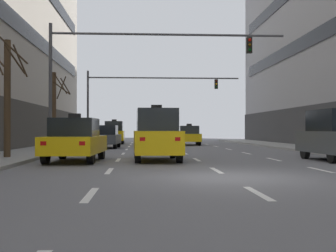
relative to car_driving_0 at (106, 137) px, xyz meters
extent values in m
plane|color=slate|center=(4.88, -19.29, -0.79)|extent=(120.00, 120.00, 0.00)
cube|color=silver|center=(1.53, -22.29, -0.78)|extent=(0.16, 2.00, 0.01)
cube|color=silver|center=(1.53, -17.29, -0.78)|extent=(0.16, 2.00, 0.01)
cube|color=silver|center=(1.53, -12.29, -0.78)|extent=(0.16, 2.00, 0.01)
cube|color=silver|center=(1.53, -7.29, -0.78)|extent=(0.16, 2.00, 0.01)
cube|color=silver|center=(1.53, -2.29, -0.78)|extent=(0.16, 2.00, 0.01)
cube|color=silver|center=(1.53, 2.71, -0.78)|extent=(0.16, 2.00, 0.01)
cube|color=silver|center=(1.53, 7.71, -0.78)|extent=(0.16, 2.00, 0.01)
cube|color=silver|center=(1.53, 12.71, -0.78)|extent=(0.16, 2.00, 0.01)
cube|color=silver|center=(4.88, -22.29, -0.78)|extent=(0.16, 2.00, 0.01)
cube|color=silver|center=(4.88, -17.29, -0.78)|extent=(0.16, 2.00, 0.01)
cube|color=silver|center=(4.88, -12.29, -0.78)|extent=(0.16, 2.00, 0.01)
cube|color=silver|center=(4.88, -7.29, -0.78)|extent=(0.16, 2.00, 0.01)
cube|color=silver|center=(4.88, -2.29, -0.78)|extent=(0.16, 2.00, 0.01)
cube|color=silver|center=(4.88, 2.71, -0.78)|extent=(0.16, 2.00, 0.01)
cube|color=silver|center=(4.88, 7.71, -0.78)|extent=(0.16, 2.00, 0.01)
cube|color=silver|center=(4.88, 12.71, -0.78)|extent=(0.16, 2.00, 0.01)
cube|color=silver|center=(8.23, -17.29, -0.78)|extent=(0.16, 2.00, 0.01)
cube|color=silver|center=(8.23, -12.29, -0.78)|extent=(0.16, 2.00, 0.01)
cube|color=silver|center=(8.23, -7.29, -0.78)|extent=(0.16, 2.00, 0.01)
cube|color=silver|center=(8.23, -2.29, -0.78)|extent=(0.16, 2.00, 0.01)
cube|color=silver|center=(8.23, 2.71, -0.78)|extent=(0.16, 2.00, 0.01)
cube|color=silver|center=(8.23, 7.71, -0.78)|extent=(0.16, 2.00, 0.01)
cube|color=silver|center=(8.23, 12.71, -0.78)|extent=(0.16, 2.00, 0.01)
cylinder|color=black|center=(-0.72, 1.39, -0.47)|extent=(0.24, 0.65, 0.64)
cylinder|color=black|center=(0.83, 1.33, -0.47)|extent=(0.24, 0.65, 0.64)
cylinder|color=black|center=(-0.82, -1.22, -0.47)|extent=(0.24, 0.65, 0.64)
cylinder|color=black|center=(0.72, -1.28, -0.47)|extent=(0.24, 0.65, 0.64)
cube|color=#474C51|center=(0.00, 0.05, -0.16)|extent=(1.95, 4.32, 0.62)
cube|color=black|center=(-0.01, -0.14, 0.48)|extent=(1.62, 1.90, 0.66)
cube|color=white|center=(-0.54, 2.16, -0.05)|extent=(0.20, 0.08, 0.14)
cube|color=red|center=(-0.70, -2.01, -0.05)|extent=(0.20, 0.08, 0.14)
cube|color=white|center=(0.71, 2.11, -0.05)|extent=(0.20, 0.08, 0.14)
cube|color=red|center=(0.54, -2.06, -0.05)|extent=(0.20, 0.08, 0.14)
cylinder|color=black|center=(5.77, 7.33, -0.46)|extent=(0.24, 0.66, 0.65)
cylinder|color=black|center=(7.33, 7.25, -0.46)|extent=(0.24, 0.66, 0.65)
cylinder|color=black|center=(5.65, 4.68, -0.46)|extent=(0.24, 0.66, 0.65)
cylinder|color=black|center=(7.22, 4.61, -0.46)|extent=(0.24, 0.66, 0.65)
cube|color=yellow|center=(6.49, 5.97, -0.15)|extent=(1.99, 4.39, 0.63)
cube|color=black|center=(6.48, 5.77, 0.50)|extent=(1.65, 1.93, 0.67)
cube|color=white|center=(5.96, 8.11, -0.04)|extent=(0.20, 0.09, 0.14)
cube|color=red|center=(5.77, 3.88, -0.04)|extent=(0.20, 0.09, 0.14)
cube|color=white|center=(7.22, 8.05, -0.04)|extent=(0.20, 0.09, 0.14)
cube|color=red|center=(7.03, 3.83, -0.04)|extent=(0.20, 0.09, 0.14)
cube|color=black|center=(6.48, 5.77, 0.92)|extent=(0.44, 0.22, 0.18)
cylinder|color=black|center=(-0.81, 10.60, -0.47)|extent=(0.22, 0.64, 0.64)
cylinder|color=black|center=(0.73, 10.63, -0.47)|extent=(0.22, 0.64, 0.64)
cylinder|color=black|center=(-0.77, 7.99, -0.47)|extent=(0.22, 0.64, 0.64)
cylinder|color=black|center=(0.77, 8.02, -0.47)|extent=(0.22, 0.64, 0.64)
cube|color=yellow|center=(-0.02, 9.31, -0.03)|extent=(1.84, 4.28, 0.87)
cube|color=black|center=(-0.02, 9.31, 0.84)|extent=(1.58, 2.54, 0.87)
cube|color=white|center=(-0.67, 11.39, 0.12)|extent=(0.19, 0.08, 0.14)
cube|color=red|center=(-0.61, 7.21, 0.12)|extent=(0.19, 0.08, 0.14)
cube|color=white|center=(0.57, 11.40, 0.12)|extent=(0.19, 0.08, 0.14)
cube|color=red|center=(0.64, 7.23, 0.12)|extent=(0.19, 0.08, 0.14)
cube|color=black|center=(-0.02, 9.31, 1.36)|extent=(0.43, 0.20, 0.17)
cylinder|color=black|center=(2.55, 6.12, -0.45)|extent=(0.25, 0.67, 0.66)
cylinder|color=black|center=(4.16, 6.04, -0.45)|extent=(0.25, 0.67, 0.66)
cylinder|color=black|center=(2.42, 3.41, -0.45)|extent=(0.25, 0.67, 0.66)
cylinder|color=black|center=(4.03, 3.33, -0.45)|extent=(0.25, 0.67, 0.66)
cube|color=yellow|center=(3.29, 4.72, 0.00)|extent=(2.06, 4.51, 0.91)
cube|color=black|center=(3.29, 4.72, 0.90)|extent=(1.73, 2.69, 0.91)
cube|color=white|center=(2.74, 6.93, 0.16)|extent=(0.20, 0.09, 0.14)
cube|color=red|center=(2.54, 2.58, 0.16)|extent=(0.20, 0.09, 0.14)
cube|color=white|center=(4.04, 6.86, 0.16)|extent=(0.20, 0.09, 0.14)
cube|color=red|center=(3.83, 2.52, 0.16)|extent=(0.20, 0.09, 0.14)
cube|color=black|center=(3.29, 4.72, 1.45)|extent=(0.45, 0.22, 0.18)
cylinder|color=black|center=(-0.91, -11.64, -0.44)|extent=(0.26, 0.71, 0.70)
cylinder|color=black|center=(0.77, -11.71, -0.44)|extent=(0.26, 0.71, 0.70)
cylinder|color=black|center=(-1.04, -14.48, -0.44)|extent=(0.26, 0.71, 0.70)
cylinder|color=black|center=(0.65, -14.56, -0.44)|extent=(0.26, 0.71, 0.70)
cube|color=yellow|center=(-0.13, -13.10, -0.10)|extent=(2.15, 4.72, 0.68)
cube|color=black|center=(-0.14, -13.31, 0.60)|extent=(1.78, 2.08, 0.72)
cube|color=white|center=(-0.71, -10.79, 0.02)|extent=(0.21, 0.09, 0.15)
cube|color=red|center=(-0.91, -15.35, 0.02)|extent=(0.21, 0.09, 0.15)
cube|color=white|center=(0.65, -10.85, 0.02)|extent=(0.21, 0.09, 0.15)
cube|color=red|center=(0.44, -15.41, 0.02)|extent=(0.21, 0.09, 0.15)
cube|color=black|center=(-0.14, -13.31, 1.05)|extent=(0.47, 0.23, 0.19)
cylinder|color=black|center=(2.30, -11.43, -0.45)|extent=(0.24, 0.67, 0.66)
cylinder|color=black|center=(3.91, -11.39, -0.45)|extent=(0.24, 0.67, 0.66)
cylinder|color=black|center=(2.38, -14.14, -0.45)|extent=(0.24, 0.67, 0.66)
cylinder|color=black|center=(3.98, -14.10, -0.45)|extent=(0.24, 0.67, 0.66)
cube|color=yellow|center=(3.14, -12.77, 0.00)|extent=(1.97, 4.46, 0.90)
cube|color=black|center=(3.14, -12.77, 0.90)|extent=(1.68, 2.65, 0.90)
cube|color=white|center=(2.43, -10.62, 0.15)|extent=(0.20, 0.09, 0.14)
cube|color=red|center=(2.56, -14.95, 0.15)|extent=(0.20, 0.09, 0.14)
cube|color=white|center=(3.73, -10.58, 0.15)|extent=(0.20, 0.09, 0.14)
cube|color=red|center=(3.85, -14.91, 0.15)|extent=(0.20, 0.09, 0.14)
cube|color=black|center=(3.14, -12.77, 1.44)|extent=(0.45, 0.21, 0.18)
cylinder|color=black|center=(9.70, -12.07, -0.46)|extent=(0.23, 0.66, 0.66)
cylinder|color=black|center=(9.77, -14.75, -0.46)|extent=(0.23, 0.66, 0.66)
cube|color=black|center=(10.53, -13.39, 0.88)|extent=(1.65, 2.62, 0.89)
cube|color=white|center=(9.84, -11.26, 0.15)|extent=(0.20, 0.08, 0.14)
cube|color=white|center=(11.12, -11.23, 0.15)|extent=(0.20, 0.08, 0.14)
cylinder|color=#4C4C51|center=(-2.22, -7.90, 2.70)|extent=(0.18, 0.18, 6.69)
cylinder|color=#4C4C51|center=(3.94, -7.90, 5.53)|extent=(12.32, 0.12, 0.12)
cube|color=black|center=(8.25, -7.90, 5.01)|extent=(0.28, 0.24, 0.84)
sphere|color=red|center=(8.25, -8.04, 5.27)|extent=(0.17, 0.17, 0.17)
sphere|color=#523505|center=(8.25, -8.04, 5.01)|extent=(0.17, 0.17, 0.17)
sphere|color=#073E10|center=(8.25, -8.04, 4.75)|extent=(0.17, 0.17, 0.17)
cylinder|color=#4C4C51|center=(-2.22, 7.82, 2.52)|extent=(0.18, 0.18, 6.33)
cylinder|color=#4C4C51|center=(4.46, 7.82, 5.09)|extent=(13.35, 0.12, 0.12)
cube|color=black|center=(9.13, 7.82, 4.57)|extent=(0.28, 0.24, 0.84)
sphere|color=#4B0704|center=(9.13, 7.68, 4.83)|extent=(0.17, 0.17, 0.17)
sphere|color=orange|center=(9.13, 7.68, 4.57)|extent=(0.17, 0.17, 0.17)
sphere|color=#073E10|center=(9.13, 7.68, 4.31)|extent=(0.17, 0.17, 0.17)
cylinder|color=#4C3823|center=(-3.12, -12.19, 1.82)|extent=(0.28, 0.28, 4.93)
cylinder|color=#42301E|center=(-2.79, -12.75, 3.83)|extent=(1.21, 0.76, 1.22)
cylinder|color=#42301E|center=(-2.72, -12.48, 3.41)|extent=(0.68, 0.89, 1.12)
cylinder|color=#42301E|center=(-2.55, -12.31, 3.37)|extent=(0.33, 1.21, 1.21)
cylinder|color=#4C3823|center=(-3.12, -2.49, 1.77)|extent=(0.30, 0.30, 4.82)
cylinder|color=#42301E|center=(-2.70, -2.13, 3.23)|extent=(0.80, 0.93, 1.42)
cylinder|color=#42301E|center=(-2.63, -2.80, 3.42)|extent=(0.71, 1.06, 1.22)
cylinder|color=#42301E|center=(-2.61, -3.00, 3.18)|extent=(1.09, 1.11, 0.85)
cylinder|color=#42301E|center=(-2.35, -2.65, 3.27)|extent=(0.40, 1.60, 0.90)
cylinder|color=#383D59|center=(12.39, -6.21, -0.21)|extent=(0.13, 0.13, 0.87)
cylinder|color=#383D59|center=(12.53, -6.11, -0.21)|extent=(0.13, 0.13, 0.87)
cube|color=navy|center=(12.46, -6.16, 0.53)|extent=(0.39, 0.36, 0.61)
sphere|color=brown|center=(12.46, -6.16, 0.95)|extent=(0.22, 0.22, 0.22)
cylinder|color=navy|center=(12.28, -6.28, 0.56)|extent=(0.09, 0.09, 0.55)
cylinder|color=navy|center=(12.64, -6.04, 0.56)|extent=(0.09, 0.09, 0.55)
camera|label=1|loc=(2.56, -31.02, 0.49)|focal=47.04mm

